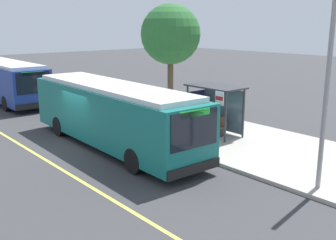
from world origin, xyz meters
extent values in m
plane|color=#38383A|center=(0.00, 0.00, 0.00)|extent=(120.00, 120.00, 0.00)
cube|color=#A8A399|center=(0.00, 6.00, 0.07)|extent=(44.00, 6.40, 0.15)
cube|color=#E0D64C|center=(0.00, -2.20, 0.00)|extent=(36.00, 0.14, 0.01)
cube|color=#146B66|center=(1.23, 1.00, 1.55)|extent=(11.22, 2.85, 2.40)
cube|color=silver|center=(1.23, 1.00, 2.85)|extent=(10.32, 2.57, 0.20)
cube|color=black|center=(6.82, 0.85, 1.98)|extent=(0.10, 2.17, 1.34)
cube|color=black|center=(1.26, 2.29, 1.84)|extent=(9.82, 0.30, 1.06)
cube|color=silver|center=(1.26, 2.29, 0.57)|extent=(10.60, 0.31, 0.28)
cube|color=#26D83F|center=(6.83, 0.85, 2.57)|extent=(0.07, 1.40, 0.24)
cube|color=black|center=(6.84, 0.85, 0.53)|extent=(0.15, 2.50, 0.36)
cylinder|color=black|center=(4.72, 2.06, 0.50)|extent=(1.01, 0.31, 1.00)
cylinder|color=black|center=(4.65, -0.25, 0.50)|extent=(1.01, 0.31, 1.00)
cylinder|color=black|center=(-2.09, 2.24, 0.50)|extent=(1.01, 0.31, 1.00)
cylinder|color=black|center=(-2.15, -0.06, 0.50)|extent=(1.01, 0.31, 1.00)
cube|color=navy|center=(-13.25, 1.14, 1.55)|extent=(10.61, 2.66, 2.40)
cube|color=silver|center=(-13.25, 1.14, 2.85)|extent=(9.76, 2.39, 0.20)
cube|color=black|center=(-7.94, 1.09, 1.98)|extent=(0.06, 2.17, 1.34)
cube|color=black|center=(-13.24, 2.43, 1.84)|extent=(9.31, 0.13, 1.06)
cube|color=yellow|center=(-13.24, 2.43, 0.57)|extent=(10.05, 0.13, 0.28)
cube|color=#26D83F|center=(-7.94, 1.09, 2.57)|extent=(0.04, 1.40, 0.24)
cube|color=black|center=(-7.93, 1.09, 0.53)|extent=(0.11, 2.50, 0.36)
cylinder|color=black|center=(-9.96, 2.26, 0.50)|extent=(1.00, 0.29, 1.00)
cylinder|color=black|center=(-9.98, -0.05, 0.50)|extent=(1.00, 0.29, 1.00)
cylinder|color=black|center=(-16.41, 2.33, 0.50)|extent=(1.00, 0.29, 1.00)
cylinder|color=#333338|center=(4.46, 6.44, 1.35)|extent=(0.10, 0.10, 2.40)
cylinder|color=#333338|center=(4.46, 5.14, 1.35)|extent=(0.10, 0.10, 2.40)
cylinder|color=#333338|center=(1.86, 6.44, 1.35)|extent=(0.10, 0.10, 2.40)
cylinder|color=#333338|center=(1.86, 5.14, 1.35)|extent=(0.10, 0.10, 2.40)
cube|color=#333338|center=(3.16, 5.79, 2.59)|extent=(2.90, 1.60, 0.08)
cube|color=#4C606B|center=(3.16, 6.44, 1.35)|extent=(2.47, 0.04, 2.16)
cube|color=navy|center=(1.86, 5.79, 1.30)|extent=(0.06, 1.11, 1.82)
cube|color=brown|center=(2.96, 5.71, 0.60)|extent=(1.60, 0.44, 0.06)
cube|color=brown|center=(2.96, 5.95, 0.88)|extent=(1.60, 0.05, 0.44)
cube|color=#333338|center=(2.24, 5.71, 0.38)|extent=(0.08, 0.40, 0.45)
cube|color=#333338|center=(3.68, 5.71, 0.38)|extent=(0.08, 0.40, 0.45)
cylinder|color=#333338|center=(5.70, 3.33, 1.55)|extent=(0.07, 0.07, 2.80)
cube|color=white|center=(5.70, 3.31, 2.65)|extent=(0.44, 0.03, 0.56)
cube|color=red|center=(5.70, 3.29, 2.65)|extent=(0.40, 0.01, 0.16)
cylinder|color=brown|center=(-1.90, 7.22, 1.90)|extent=(0.36, 0.36, 3.50)
sphere|color=#28662D|center=(-1.90, 7.22, 4.99)|extent=(3.57, 3.57, 3.57)
cylinder|color=gray|center=(10.13, 3.52, 3.35)|extent=(0.16, 0.16, 6.40)
camera|label=1|loc=(16.55, -8.64, 5.59)|focal=42.89mm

